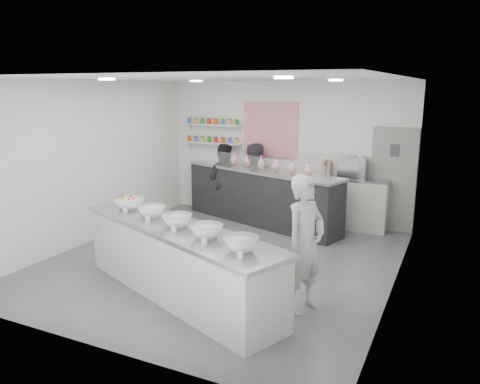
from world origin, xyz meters
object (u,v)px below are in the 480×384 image
at_px(woman_prep, 305,244).
at_px(back_bar, 261,196).
at_px(espresso_machine, 353,168).
at_px(staff_right, 255,181).
at_px(staff_left, 223,180).
at_px(espresso_ledge, 352,204).
at_px(prep_counter, 178,261).

bearing_deg(woman_prep, back_bar, 52.17).
height_order(espresso_machine, staff_right, staff_right).
bearing_deg(back_bar, staff_right, 151.25).
height_order(espresso_machine, woman_prep, woman_prep).
xyz_separation_m(staff_left, staff_right, (0.77, 0.02, 0.03)).
height_order(espresso_ledge, staff_left, staff_left).
bearing_deg(staff_left, prep_counter, 96.81).
bearing_deg(espresso_ledge, espresso_machine, 180.00).
bearing_deg(prep_counter, staff_right, 120.94).
xyz_separation_m(back_bar, staff_right, (-0.26, 0.27, 0.26)).
bearing_deg(prep_counter, back_bar, 117.73).
height_order(espresso_machine, staff_left, staff_left).
bearing_deg(back_bar, espresso_ledge, 31.98).
height_order(prep_counter, back_bar, back_bar).
height_order(staff_left, staff_right, staff_right).
bearing_deg(staff_right, staff_left, -9.73).
height_order(prep_counter, woman_prep, woman_prep).
bearing_deg(staff_left, staff_right, 169.67).
xyz_separation_m(espresso_machine, woman_prep, (0.24, -3.90, -0.36)).
bearing_deg(prep_counter, espresso_machine, 93.24).
bearing_deg(woman_prep, staff_right, 53.20).
bearing_deg(staff_right, espresso_ledge, 173.36).
relative_size(espresso_ledge, espresso_machine, 2.59).
distance_m(woman_prep, staff_left, 4.82).
xyz_separation_m(espresso_ledge, staff_right, (-2.10, -0.18, 0.32)).
xyz_separation_m(prep_counter, espresso_machine, (1.47, 4.24, 0.76)).
distance_m(prep_counter, staff_right, 4.12).
distance_m(back_bar, woman_prep, 4.03).
height_order(prep_counter, espresso_ledge, espresso_ledge).
relative_size(back_bar, espresso_machine, 6.96).
bearing_deg(back_bar, espresso_machine, 32.09).
relative_size(prep_counter, espresso_machine, 6.75).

